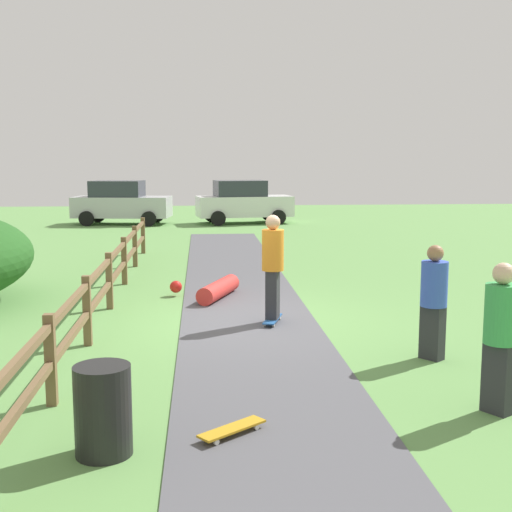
{
  "coord_description": "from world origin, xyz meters",
  "views": [
    {
      "loc": [
        -0.83,
        -11.62,
        2.88
      ],
      "look_at": [
        0.24,
        1.29,
        1.0
      ],
      "focal_mm": 47.16,
      "sensor_mm": 36.0,
      "label": 1
    }
  ],
  "objects_px": {
    "trash_bin": "(103,410)",
    "parked_car_silver": "(121,203)",
    "bystander_green": "(501,331)",
    "skater_riding": "(273,263)",
    "parked_car_white": "(243,202)",
    "skater_fallen": "(215,289)",
    "skateboard_loose": "(232,429)",
    "bystander_blue": "(434,297)"
  },
  "relations": [
    {
      "from": "parked_car_silver",
      "to": "bystander_green",
      "type": "bearing_deg",
      "value": -73.34
    },
    {
      "from": "skater_riding",
      "to": "parked_car_white",
      "type": "height_order",
      "value": "skater_riding"
    },
    {
      "from": "skater_riding",
      "to": "parked_car_silver",
      "type": "xyz_separation_m",
      "value": [
        -4.75,
        18.58,
        -0.13
      ]
    },
    {
      "from": "skateboard_loose",
      "to": "bystander_blue",
      "type": "bearing_deg",
      "value": 39.91
    },
    {
      "from": "bystander_blue",
      "to": "parked_car_white",
      "type": "distance_m",
      "value": 20.88
    },
    {
      "from": "bystander_green",
      "to": "bystander_blue",
      "type": "relative_size",
      "value": 1.04
    },
    {
      "from": "skater_riding",
      "to": "bystander_green",
      "type": "distance_m",
      "value": 4.84
    },
    {
      "from": "trash_bin",
      "to": "skateboard_loose",
      "type": "xyz_separation_m",
      "value": [
        1.27,
        0.31,
        -0.36
      ]
    },
    {
      "from": "trash_bin",
      "to": "parked_car_silver",
      "type": "xyz_separation_m",
      "value": [
        -2.54,
        23.67,
        0.51
      ]
    },
    {
      "from": "trash_bin",
      "to": "parked_car_white",
      "type": "bearing_deg",
      "value": 83.09
    },
    {
      "from": "skateboard_loose",
      "to": "bystander_green",
      "type": "distance_m",
      "value": 3.2
    },
    {
      "from": "bystander_blue",
      "to": "parked_car_silver",
      "type": "height_order",
      "value": "parked_car_silver"
    },
    {
      "from": "skater_riding",
      "to": "bystander_blue",
      "type": "bearing_deg",
      "value": -47.32
    },
    {
      "from": "skater_riding",
      "to": "parked_car_silver",
      "type": "height_order",
      "value": "skater_riding"
    },
    {
      "from": "skateboard_loose",
      "to": "skater_fallen",
      "type": "bearing_deg",
      "value": 90.16
    },
    {
      "from": "trash_bin",
      "to": "skater_fallen",
      "type": "bearing_deg",
      "value": 80.3
    },
    {
      "from": "skater_fallen",
      "to": "parked_car_silver",
      "type": "height_order",
      "value": "parked_car_silver"
    },
    {
      "from": "skater_fallen",
      "to": "skateboard_loose",
      "type": "height_order",
      "value": "skater_fallen"
    },
    {
      "from": "skater_riding",
      "to": "trash_bin",
      "type": "bearing_deg",
      "value": -113.47
    },
    {
      "from": "parked_car_white",
      "to": "bystander_green",
      "type": "bearing_deg",
      "value": -86.37
    },
    {
      "from": "parked_car_silver",
      "to": "parked_car_white",
      "type": "xyz_separation_m",
      "value": [
        5.41,
        -0.01,
        0.0
      ]
    },
    {
      "from": "parked_car_silver",
      "to": "skateboard_loose",
      "type": "bearing_deg",
      "value": -80.73
    },
    {
      "from": "skater_fallen",
      "to": "parked_car_white",
      "type": "distance_m",
      "value": 16.42
    },
    {
      "from": "skater_fallen",
      "to": "parked_car_silver",
      "type": "xyz_separation_m",
      "value": [
        -3.79,
        16.33,
        0.76
      ]
    },
    {
      "from": "trash_bin",
      "to": "bystander_green",
      "type": "xyz_separation_m",
      "value": [
        4.33,
        0.74,
        0.51
      ]
    },
    {
      "from": "trash_bin",
      "to": "skateboard_loose",
      "type": "distance_m",
      "value": 1.36
    },
    {
      "from": "bystander_blue",
      "to": "parked_car_white",
      "type": "xyz_separation_m",
      "value": [
        -1.42,
        20.83,
        0.04
      ]
    },
    {
      "from": "trash_bin",
      "to": "skater_fallen",
      "type": "distance_m",
      "value": 7.45
    },
    {
      "from": "trash_bin",
      "to": "parked_car_silver",
      "type": "bearing_deg",
      "value": 96.12
    },
    {
      "from": "skater_fallen",
      "to": "bystander_green",
      "type": "xyz_separation_m",
      "value": [
        3.07,
        -6.6,
        0.76
      ]
    },
    {
      "from": "trash_bin",
      "to": "skateboard_loose",
      "type": "bearing_deg",
      "value": 13.71
    },
    {
      "from": "skateboard_loose",
      "to": "parked_car_white",
      "type": "distance_m",
      "value": 23.42
    },
    {
      "from": "bystander_green",
      "to": "parked_car_white",
      "type": "relative_size",
      "value": 0.4
    },
    {
      "from": "trash_bin",
      "to": "bystander_green",
      "type": "relative_size",
      "value": 0.52
    },
    {
      "from": "skater_fallen",
      "to": "skateboard_loose",
      "type": "xyz_separation_m",
      "value": [
        0.02,
        -7.03,
        -0.11
      ]
    },
    {
      "from": "bystander_blue",
      "to": "bystander_green",
      "type": "bearing_deg",
      "value": -89.04
    },
    {
      "from": "trash_bin",
      "to": "bystander_blue",
      "type": "bearing_deg",
      "value": 33.44
    },
    {
      "from": "trash_bin",
      "to": "parked_car_white",
      "type": "xyz_separation_m",
      "value": [
        2.87,
        23.66,
        0.51
      ]
    },
    {
      "from": "trash_bin",
      "to": "skateboard_loose",
      "type": "height_order",
      "value": "trash_bin"
    },
    {
      "from": "skater_fallen",
      "to": "bystander_blue",
      "type": "height_order",
      "value": "bystander_blue"
    },
    {
      "from": "skater_riding",
      "to": "skateboard_loose",
      "type": "xyz_separation_m",
      "value": [
        -0.94,
        -4.78,
        -1.0
      ]
    },
    {
      "from": "trash_bin",
      "to": "skater_riding",
      "type": "height_order",
      "value": "skater_riding"
    }
  ]
}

